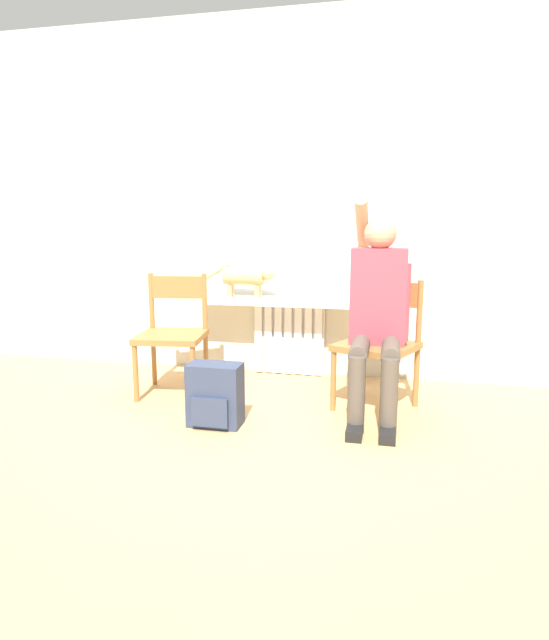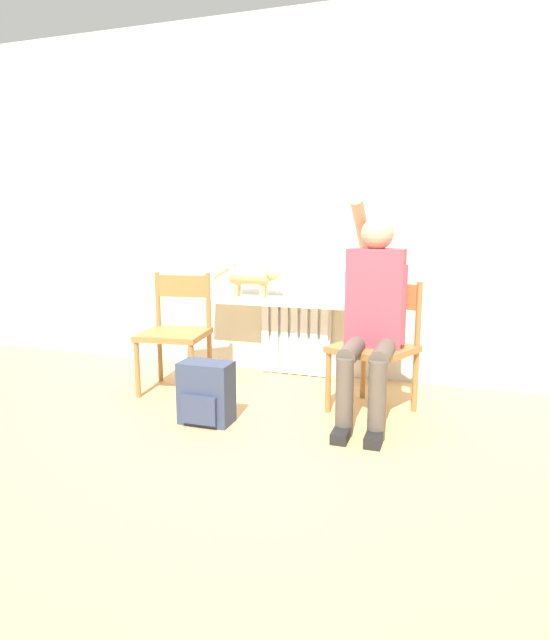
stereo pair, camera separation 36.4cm
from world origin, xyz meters
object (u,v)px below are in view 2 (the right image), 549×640
Objects in this scene: chair_left at (176,330)px; backpack at (206,393)px; cat at (253,276)px; person at (373,310)px; chair_right at (377,344)px.

backpack is (0.49, -0.54, -0.25)m from chair_left.
chair_left is 0.72m from cat.
person is (1.39, -0.11, 0.24)m from chair_left.
person is 3.63× the size of backpack.
chair_right is 2.22× the size of backpack.
chair_left is 1.50× the size of cat.
backpack is at bearing -154.70° from person.
person is 1.17m from cat.
cat is 1.48× the size of backpack.
chair_right is at bearing 81.51° from person.
cat reaches higher than chair_left.
cat is at bearing 178.55° from chair_right.
person reaches higher than backpack.
chair_left is at bearing 175.41° from person.
chair_right reaches higher than backpack.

